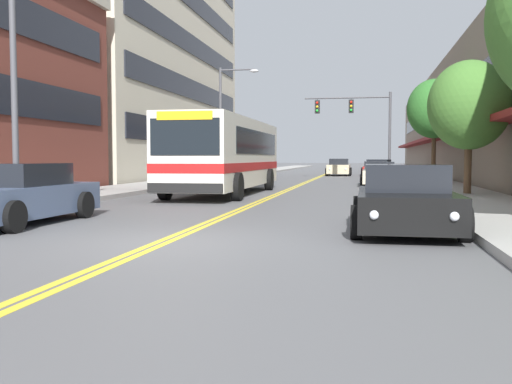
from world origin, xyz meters
TOP-DOWN VIEW (x-y plane):
  - ground_plane at (0.00, 37.00)m, footprint 240.00×240.00m
  - sidewalk_left at (-7.08, 37.00)m, footprint 3.17×106.00m
  - sidewalk_right at (7.08, 37.00)m, footprint 3.17×106.00m
  - centre_line at (0.00, 37.00)m, footprint 0.34×106.00m
  - office_tower_left at (-14.90, 31.02)m, footprint 12.08×26.95m
  - storefront_row_right at (12.90, 37.00)m, footprint 9.10×68.00m
  - city_bus at (-2.16, 13.50)m, footprint 2.94×11.07m
  - car_silver_parked_left_near at (-4.38, 33.10)m, footprint 2.01×4.76m
  - car_slate_blue_parked_left_mid at (-4.32, 2.03)m, footprint 2.16×4.87m
  - car_navy_parked_left_far at (-4.32, 25.77)m, footprint 2.00×4.57m
  - car_black_parked_right_foreground at (4.36, 2.26)m, footprint 2.13×4.24m
  - car_champagne_parked_right_mid at (4.30, 21.57)m, footprint 2.01×4.37m
  - car_dark_grey_parked_right_far at (4.39, 27.79)m, footprint 2.05×4.44m
  - car_red_parked_right_end at (4.31, 39.57)m, footprint 2.19×4.89m
  - car_beige_moving_lead at (1.36, 39.41)m, footprint 2.09×4.84m
  - traffic_signal_mast at (3.12, 30.88)m, footprint 5.99×0.38m
  - street_lamp_left_near at (-4.91, 3.57)m, footprint 2.60×0.28m
  - street_lamp_left_far at (-4.92, 24.78)m, footprint 2.49×0.28m
  - street_tree_right_mid at (7.34, 12.86)m, footprint 3.03×3.03m
  - street_tree_right_far at (7.28, 23.27)m, footprint 2.98×2.98m
  - fire_hydrant at (5.95, 10.18)m, footprint 0.34×0.26m

SIDE VIEW (x-z plane):
  - ground_plane at x=0.00m, z-range 0.00..0.00m
  - centre_line at x=0.00m, z-range 0.00..0.01m
  - sidewalk_left at x=-7.08m, z-range 0.00..0.17m
  - sidewalk_right at x=7.08m, z-range 0.00..0.17m
  - car_red_parked_right_end at x=4.31m, z-range -0.03..1.19m
  - car_champagne_parked_right_mid at x=4.30m, z-range -0.04..1.26m
  - car_silver_parked_left_near at x=-4.38m, z-range -0.05..1.30m
  - fire_hydrant at x=5.95m, z-range 0.17..1.09m
  - car_black_parked_right_foreground at x=4.36m, z-range -0.06..1.32m
  - car_slate_blue_parked_left_mid at x=-4.32m, z-range -0.05..1.34m
  - car_dark_grey_parked_right_far at x=4.39m, z-range -0.06..1.35m
  - car_navy_parked_left_far at x=-4.32m, z-range -0.06..1.35m
  - car_beige_moving_lead at x=1.36m, z-range -0.05..1.38m
  - city_bus at x=-2.16m, z-range 0.20..3.26m
  - street_tree_right_mid at x=7.34m, z-range 0.98..5.95m
  - street_tree_right_far at x=7.28m, z-range 1.36..7.05m
  - storefront_row_right at x=12.90m, z-range 0.00..8.53m
  - street_lamp_left_far at x=-4.92m, z-range 0.75..7.80m
  - traffic_signal_mast at x=3.12m, z-range 1.29..7.34m
  - street_lamp_left_near at x=-4.91m, z-range 0.77..8.23m
  - office_tower_left at x=-14.90m, z-range 0.00..25.87m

